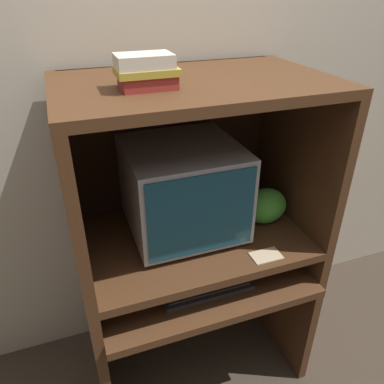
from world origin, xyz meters
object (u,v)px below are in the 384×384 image
keyboard (205,286)px  snack_bag (265,206)px  crt_monitor (183,188)px  mouse (256,271)px  book_stack (146,72)px

keyboard → snack_bag: (0.35, 0.15, 0.23)m
crt_monitor → keyboard: 0.42m
mouse → snack_bag: bearing=54.5°
snack_bag → book_stack: book_stack is taller
keyboard → snack_bag: snack_bag is taller
keyboard → snack_bag: bearing=23.7°
crt_monitor → mouse: crt_monitor is taller
snack_bag → book_stack: 0.82m
crt_monitor → snack_bag: (0.36, -0.07, -0.12)m
crt_monitor → keyboard: size_ratio=1.22×
keyboard → mouse: same height
keyboard → book_stack: size_ratio=1.99×
mouse → book_stack: 0.96m
crt_monitor → mouse: 0.49m
snack_bag → mouse: bearing=-125.5°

